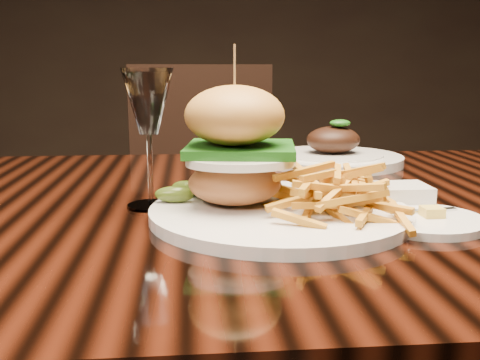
{
  "coord_description": "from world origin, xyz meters",
  "views": [
    {
      "loc": [
        -0.11,
        -0.8,
        0.94
      ],
      "look_at": [
        -0.05,
        -0.15,
        0.81
      ],
      "focal_mm": 42.0,
      "sensor_mm": 36.0,
      "label": 1
    }
  ],
  "objects": [
    {
      "name": "chair_far",
      "position": [
        -0.06,
        0.89,
        0.54
      ],
      "size": [
        0.51,
        0.52,
        0.95
      ],
      "rotation": [
        0.0,
        0.0,
        0.12
      ],
      "color": "black",
      "rests_on": "ground"
    },
    {
      "name": "dining_table",
      "position": [
        0.0,
        0.0,
        0.67
      ],
      "size": [
        1.6,
        0.9,
        0.75
      ],
      "color": "black",
      "rests_on": "ground"
    },
    {
      "name": "burger_plate",
      "position": [
        -0.01,
        -0.1,
        0.81
      ],
      "size": [
        0.34,
        0.34,
        0.22
      ],
      "rotation": [
        0.0,
        0.0,
        -0.35
      ],
      "color": "silver",
      "rests_on": "dining_table"
    },
    {
      "name": "far_dish",
      "position": [
        0.18,
        0.29,
        0.77
      ],
      "size": [
        0.28,
        0.28,
        0.09
      ],
      "rotation": [
        0.0,
        0.0,
        0.43
      ],
      "color": "silver",
      "rests_on": "dining_table"
    },
    {
      "name": "ramekin",
      "position": [
        0.19,
        -0.06,
        0.77
      ],
      "size": [
        0.07,
        0.07,
        0.03
      ],
      "primitive_type": "cube",
      "rotation": [
        0.0,
        0.0,
        0.13
      ],
      "color": "silver",
      "rests_on": "dining_table"
    },
    {
      "name": "side_saucer",
      "position": [
        0.18,
        -0.15,
        0.76
      ],
      "size": [
        0.15,
        0.15,
        0.02
      ],
      "rotation": [
        0.0,
        0.0,
        -0.39
      ],
      "color": "silver",
      "rests_on": "dining_table"
    },
    {
      "name": "wine_glass",
      "position": [
        -0.16,
        -0.03,
        0.89
      ],
      "size": [
        0.07,
        0.07,
        0.19
      ],
      "color": "white",
      "rests_on": "dining_table"
    }
  ]
}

